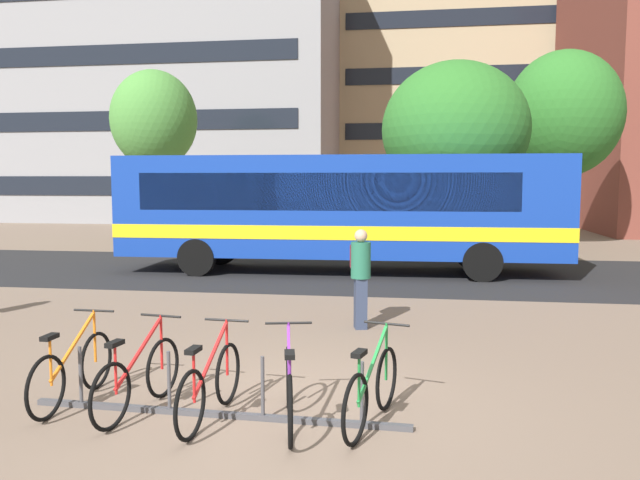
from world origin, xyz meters
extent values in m
plane|color=#7A6656|center=(0.00, 0.00, 0.00)|extent=(200.00, 200.00, 0.00)
cube|color=#232326|center=(0.00, 10.45, 0.00)|extent=(80.00, 7.20, 0.01)
cube|color=#14389E|center=(-0.64, 10.45, 1.85)|extent=(12.06, 2.83, 2.70)
cube|color=yellow|center=(-0.64, 10.45, 1.20)|extent=(12.08, 2.85, 0.36)
cube|color=black|center=(4.81, 10.57, 2.98)|extent=(1.05, 2.32, 0.40)
cube|color=black|center=(5.34, 10.59, 2.12)|extent=(0.13, 2.19, 1.40)
cube|color=black|center=(-0.97, 11.68, 2.25)|extent=(9.84, 0.29, 0.97)
cube|color=black|center=(-0.91, 9.19, 2.25)|extent=(9.84, 0.29, 0.97)
cylinder|color=black|center=(3.05, 11.69, 0.50)|extent=(1.01, 0.32, 1.00)
cylinder|color=black|center=(3.10, 9.38, 0.50)|extent=(1.01, 0.32, 1.00)
cylinder|color=black|center=(-4.39, 11.51, 0.50)|extent=(1.01, 0.32, 1.00)
cylinder|color=black|center=(-4.33, 9.20, 0.50)|extent=(1.01, 0.32, 1.00)
cube|color=#47474C|center=(-0.74, -0.29, 0.03)|extent=(4.25, 0.23, 0.06)
cylinder|color=#47474C|center=(-2.33, -0.24, 0.35)|extent=(0.04, 0.04, 0.70)
cylinder|color=#47474C|center=(-1.27, -0.27, 0.35)|extent=(0.04, 0.04, 0.70)
cylinder|color=#47474C|center=(-0.21, -0.31, 0.35)|extent=(0.04, 0.04, 0.70)
cylinder|color=#47474C|center=(0.85, -0.35, 0.35)|extent=(0.04, 0.04, 0.70)
torus|color=black|center=(-2.47, 0.38, 0.35)|extent=(0.06, 0.70, 0.70)
torus|color=black|center=(-2.50, -0.64, 0.35)|extent=(0.06, 0.70, 0.70)
cube|color=orange|center=(-2.49, -0.11, 0.67)|extent=(0.06, 0.92, 0.58)
cylinder|color=orange|center=(-2.50, -0.54, 0.62)|extent=(0.03, 0.03, 0.55)
cube|color=black|center=(-2.50, -0.54, 0.88)|extent=(0.11, 0.22, 0.05)
cylinder|color=orange|center=(-2.47, 0.36, 0.67)|extent=(0.03, 0.03, 0.65)
cylinder|color=black|center=(-2.47, 0.36, 0.98)|extent=(0.52, 0.04, 0.03)
torus|color=black|center=(-1.55, 0.22, 0.35)|extent=(0.14, 0.70, 0.70)
torus|color=black|center=(-1.69, -0.79, 0.35)|extent=(0.14, 0.70, 0.70)
cube|color=red|center=(-1.62, -0.26, 0.67)|extent=(0.16, 0.92, 0.58)
cylinder|color=red|center=(-1.68, -0.69, 0.62)|extent=(0.03, 0.03, 0.55)
cube|color=black|center=(-1.68, -0.69, 0.88)|extent=(0.13, 0.23, 0.05)
cylinder|color=red|center=(-1.55, 0.20, 0.67)|extent=(0.04, 0.04, 0.65)
cylinder|color=black|center=(-1.55, 0.20, 0.98)|extent=(0.52, 0.10, 0.03)
torus|color=black|center=(-0.72, 0.12, 0.35)|extent=(0.10, 0.71, 0.70)
torus|color=black|center=(-0.80, -0.90, 0.35)|extent=(0.10, 0.71, 0.70)
cube|color=red|center=(-0.76, -0.37, 0.67)|extent=(0.10, 0.92, 0.58)
cylinder|color=red|center=(-0.79, -0.80, 0.62)|extent=(0.03, 0.03, 0.55)
cube|color=black|center=(-0.79, -0.80, 0.88)|extent=(0.12, 0.23, 0.05)
cylinder|color=red|center=(-0.72, 0.10, 0.67)|extent=(0.03, 0.03, 0.65)
cylinder|color=black|center=(-0.72, 0.10, 0.98)|extent=(0.52, 0.07, 0.03)
torus|color=black|center=(-0.01, 0.08, 0.35)|extent=(0.19, 0.70, 0.70)
torus|color=black|center=(0.21, -0.92, 0.35)|extent=(0.19, 0.70, 0.70)
cube|color=#702893|center=(0.10, -0.40, 0.67)|extent=(0.23, 0.91, 0.58)
cylinder|color=#702893|center=(0.19, -0.82, 0.62)|extent=(0.04, 0.04, 0.55)
cube|color=black|center=(0.19, -0.82, 0.88)|extent=(0.14, 0.24, 0.05)
cylinder|color=#702893|center=(0.00, 0.06, 0.67)|extent=(0.04, 0.04, 0.65)
cylinder|color=black|center=(0.00, 0.06, 0.98)|extent=(0.51, 0.14, 0.03)
torus|color=black|center=(1.08, 0.21, 0.35)|extent=(0.22, 0.69, 0.70)
torus|color=black|center=(0.82, -0.78, 0.35)|extent=(0.22, 0.69, 0.70)
cube|color=#1E7F38|center=(0.96, -0.26, 0.67)|extent=(0.26, 0.90, 0.58)
cylinder|color=#1E7F38|center=(0.85, -0.68, 0.62)|extent=(0.04, 0.04, 0.55)
cube|color=black|center=(0.85, -0.68, 0.88)|extent=(0.15, 0.24, 0.05)
cylinder|color=#1E7F38|center=(1.08, 0.19, 0.67)|extent=(0.04, 0.04, 0.65)
cylinder|color=black|center=(1.08, 0.19, 0.98)|extent=(0.51, 0.16, 0.03)
cube|color=#2D3851|center=(0.48, 3.97, 0.44)|extent=(0.26, 0.30, 0.88)
cylinder|color=#23664C|center=(0.48, 3.97, 1.19)|extent=(0.41, 0.41, 0.62)
sphere|color=tan|center=(0.48, 3.97, 1.61)|extent=(0.22, 0.22, 0.22)
cube|color=maroon|center=(0.42, 4.22, 1.22)|extent=(0.32, 0.24, 0.40)
cylinder|color=brown|center=(2.68, 14.25, 1.16)|extent=(0.32, 0.32, 2.33)
ellipsoid|color=#2D7028|center=(2.68, 14.25, 4.19)|extent=(4.74, 4.74, 4.37)
cylinder|color=brown|center=(-9.46, 18.55, 1.67)|extent=(0.32, 0.32, 3.35)
ellipsoid|color=#4C8E3D|center=(-9.46, 18.55, 5.09)|extent=(3.59, 3.59, 4.10)
cylinder|color=brown|center=(6.93, 18.23, 1.51)|extent=(0.32, 0.32, 3.02)
ellipsoid|color=#2D7028|center=(6.93, 18.23, 5.02)|extent=(4.29, 4.29, 4.72)
cube|color=gray|center=(-13.96, 32.57, 9.21)|extent=(20.63, 10.87, 18.43)
cube|color=black|center=(-13.96, 27.11, 2.21)|extent=(18.16, 0.06, 1.10)
cube|color=black|center=(-13.96, 27.11, 5.90)|extent=(18.16, 0.06, 1.10)
cube|color=black|center=(-13.96, 27.11, 9.58)|extent=(18.16, 0.06, 1.10)
cube|color=tan|center=(3.86, 41.95, 7.25)|extent=(16.14, 12.22, 14.50)
cube|color=black|center=(3.86, 35.81, 2.17)|extent=(14.21, 0.06, 1.10)
cube|color=black|center=(3.86, 35.81, 5.80)|extent=(14.21, 0.06, 1.10)
cube|color=black|center=(3.86, 35.81, 9.42)|extent=(14.21, 0.06, 1.10)
cube|color=black|center=(3.86, 35.81, 13.05)|extent=(14.21, 0.06, 1.10)
camera|label=1|loc=(1.34, -6.58, 2.56)|focal=34.89mm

